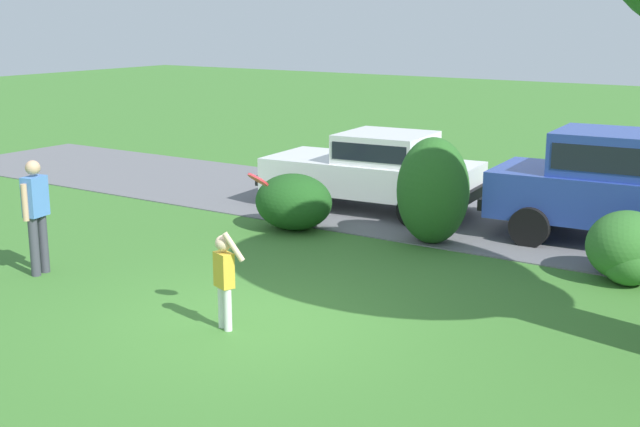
{
  "coord_description": "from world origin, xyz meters",
  "views": [
    {
      "loc": [
        6.33,
        -8.14,
        3.84
      ],
      "look_at": [
        -0.09,
        1.5,
        1.1
      ],
      "focal_mm": 47.59,
      "sensor_mm": 36.0,
      "label": 1
    }
  ],
  "objects_px": {
    "parked_sedan": "(376,168)",
    "parked_suv": "(630,183)",
    "child_thrower": "(224,274)",
    "frisbee": "(258,180)",
    "adult_onlooker": "(36,211)"
  },
  "relations": [
    {
      "from": "parked_sedan",
      "to": "frisbee",
      "type": "height_order",
      "value": "frisbee"
    },
    {
      "from": "child_thrower",
      "to": "frisbee",
      "type": "xyz_separation_m",
      "value": [
        0.39,
        0.21,
        1.19
      ]
    },
    {
      "from": "parked_sedan",
      "to": "child_thrower",
      "type": "relative_size",
      "value": 3.53
    },
    {
      "from": "parked_suv",
      "to": "parked_sedan",
      "type": "bearing_deg",
      "value": -179.23
    },
    {
      "from": "parked_suv",
      "to": "adult_onlooker",
      "type": "height_order",
      "value": "parked_suv"
    },
    {
      "from": "parked_suv",
      "to": "child_thrower",
      "type": "distance_m",
      "value": 7.53
    },
    {
      "from": "parked_sedan",
      "to": "child_thrower",
      "type": "height_order",
      "value": "parked_sedan"
    },
    {
      "from": "parked_suv",
      "to": "adult_onlooker",
      "type": "relative_size",
      "value": 2.77
    },
    {
      "from": "child_thrower",
      "to": "adult_onlooker",
      "type": "bearing_deg",
      "value": 176.58
    },
    {
      "from": "adult_onlooker",
      "to": "parked_suv",
      "type": "bearing_deg",
      "value": 43.7
    },
    {
      "from": "parked_sedan",
      "to": "adult_onlooker",
      "type": "distance_m",
      "value": 6.86
    },
    {
      "from": "adult_onlooker",
      "to": "child_thrower",
      "type": "bearing_deg",
      "value": -3.42
    },
    {
      "from": "parked_suv",
      "to": "adult_onlooker",
      "type": "xyz_separation_m",
      "value": [
        -6.92,
        -6.62,
        -0.09
      ]
    },
    {
      "from": "frisbee",
      "to": "child_thrower",
      "type": "bearing_deg",
      "value": -151.49
    },
    {
      "from": "parked_sedan",
      "to": "parked_suv",
      "type": "height_order",
      "value": "parked_suv"
    }
  ]
}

